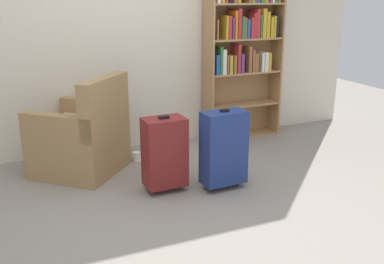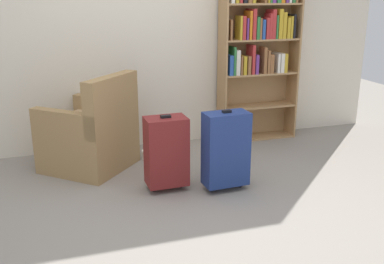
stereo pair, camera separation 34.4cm
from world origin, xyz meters
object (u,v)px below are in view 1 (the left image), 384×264
(mug, at_px, (137,156))
(suitcase_dark_red, at_px, (165,152))
(armchair, at_px, (83,139))
(suitcase_navy_blue, at_px, (224,148))
(bookshelf, at_px, (243,41))

(mug, distance_m, suitcase_dark_red, 0.80)
(armchair, xyz_separation_m, suitcase_dark_red, (0.55, -0.68, 0.02))
(suitcase_navy_blue, relative_size, suitcase_dark_red, 1.07)
(bookshelf, bearing_deg, suitcase_navy_blue, -124.91)
(mug, distance_m, suitcase_navy_blue, 1.07)
(bookshelf, bearing_deg, armchair, -168.47)
(armchair, relative_size, suitcase_navy_blue, 1.43)
(bookshelf, bearing_deg, suitcase_dark_red, -141.06)
(armchair, bearing_deg, mug, 6.64)
(suitcase_dark_red, bearing_deg, suitcase_navy_blue, -17.62)
(bookshelf, distance_m, armchair, 2.05)
(armchair, height_order, mug, armchair)
(suitcase_navy_blue, bearing_deg, bookshelf, 55.09)
(armchair, relative_size, suitcase_dark_red, 1.52)
(bookshelf, relative_size, suitcase_navy_blue, 2.66)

